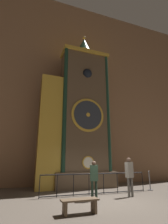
{
  "coord_description": "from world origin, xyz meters",
  "views": [
    {
      "loc": [
        -3.57,
        -7.13,
        1.63
      ],
      "look_at": [
        0.4,
        3.84,
        4.87
      ],
      "focal_mm": 28.0,
      "sensor_mm": 36.0,
      "label": 1
    }
  ],
  "objects_px": {
    "clock_tower": "(78,115)",
    "stanchion_post": "(150,184)",
    "visitor_far": "(129,173)",
    "visitor_bench": "(80,203)",
    "visitor_near": "(94,176)"
  },
  "relations": [
    {
      "from": "clock_tower",
      "to": "stanchion_post",
      "type": "height_order",
      "value": "clock_tower"
    },
    {
      "from": "visitor_far",
      "to": "visitor_bench",
      "type": "height_order",
      "value": "visitor_far"
    },
    {
      "from": "visitor_near",
      "to": "visitor_far",
      "type": "xyz_separation_m",
      "value": [
        1.88,
        0.09,
        0.1
      ]
    },
    {
      "from": "clock_tower",
      "to": "visitor_near",
      "type": "xyz_separation_m",
      "value": [
        -0.35,
        -3.5,
        -3.62
      ]
    },
    {
      "from": "visitor_near",
      "to": "visitor_far",
      "type": "relative_size",
      "value": 0.91
    },
    {
      "from": "stanchion_post",
      "to": "visitor_bench",
      "type": "xyz_separation_m",
      "value": [
        -5.19,
        -2.94,
        -0.03
      ]
    },
    {
      "from": "visitor_bench",
      "to": "stanchion_post",
      "type": "bearing_deg",
      "value": 29.54
    },
    {
      "from": "visitor_far",
      "to": "visitor_near",
      "type": "bearing_deg",
      "value": 173.03
    },
    {
      "from": "clock_tower",
      "to": "visitor_far",
      "type": "xyz_separation_m",
      "value": [
        1.53,
        -3.4,
        -3.52
      ]
    },
    {
      "from": "clock_tower",
      "to": "visitor_far",
      "type": "distance_m",
      "value": 5.13
    },
    {
      "from": "stanchion_post",
      "to": "visitor_near",
      "type": "bearing_deg",
      "value": -162.22
    },
    {
      "from": "clock_tower",
      "to": "visitor_far",
      "type": "height_order",
      "value": "clock_tower"
    },
    {
      "from": "visitor_bench",
      "to": "clock_tower",
      "type": "bearing_deg",
      "value": 73.21
    },
    {
      "from": "visitor_near",
      "to": "visitor_bench",
      "type": "distance_m",
      "value": 2.16
    },
    {
      "from": "visitor_far",
      "to": "clock_tower",
      "type": "bearing_deg",
      "value": 104.45
    }
  ]
}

